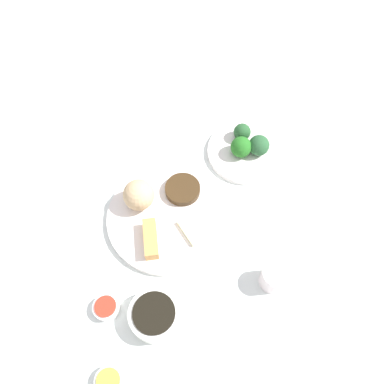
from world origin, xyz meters
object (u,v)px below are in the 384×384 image
main_plate (168,217)px  broccoli_plate (245,152)px  sauce_ramekin_hot_mustard (109,381)px  sauce_ramekin_sweet_and_sour (106,308)px  teacup (273,278)px  soy_sauce_bowl (155,315)px

main_plate → broccoli_plate: bearing=-145.0°
main_plate → sauce_ramekin_hot_mustard: bearing=65.1°
broccoli_plate → sauce_ramekin_sweet_and_sour: 0.53m
sauce_ramekin_sweet_and_sour → teacup: 0.37m
main_plate → teacup: teacup is taller
sauce_ramekin_hot_mustard → teacup: bearing=-158.4°
main_plate → broccoli_plate: (-0.23, -0.16, -0.00)m
broccoli_plate → sauce_ramekin_hot_mustard: size_ratio=3.62×
main_plate → sauce_ramekin_hot_mustard: sauce_ramekin_hot_mustard is taller
soy_sauce_bowl → sauce_ramekin_hot_mustard: size_ratio=1.93×
main_plate → broccoli_plate: 0.28m
main_plate → soy_sauce_bowl: size_ratio=2.72×
broccoli_plate → sauce_ramekin_sweet_and_sour: sauce_ramekin_sweet_and_sour is taller
broccoli_plate → sauce_ramekin_hot_mustard: bearing=52.2°
broccoli_plate → soy_sauce_bowl: bearing=53.9°
broccoli_plate → sauce_ramekin_sweet_and_sour: (0.39, 0.36, 0.00)m
main_plate → sauce_ramekin_sweet_and_sour: size_ratio=5.26×
soy_sauce_bowl → sauce_ramekin_hot_mustard: soy_sauce_bowl is taller
sauce_ramekin_hot_mustard → sauce_ramekin_sweet_and_sour: 0.14m
sauce_ramekin_sweet_and_sour → main_plate: bearing=-128.6°
soy_sauce_bowl → teacup: size_ratio=1.89×
main_plate → sauce_ramekin_sweet_and_sour: (0.16, 0.20, 0.00)m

